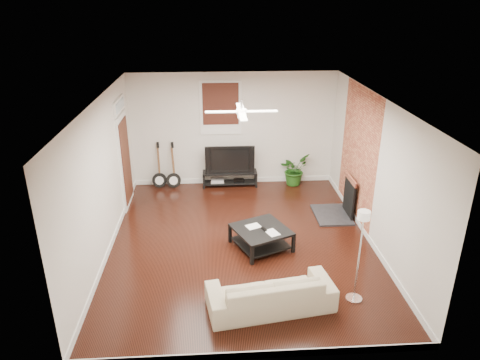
{
  "coord_description": "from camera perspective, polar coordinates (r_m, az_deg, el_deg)",
  "views": [
    {
      "loc": [
        -0.5,
        -7.48,
        4.47
      ],
      "look_at": [
        0.0,
        0.4,
        1.15
      ],
      "focal_mm": 33.19,
      "sensor_mm": 36.0,
      "label": 1
    }
  ],
  "objects": [
    {
      "name": "fireplace",
      "position": [
        9.76,
        12.78,
        -2.05
      ],
      "size": [
        0.8,
        1.1,
        0.92
      ],
      "primitive_type": "cube",
      "color": "black",
      "rests_on": "floor"
    },
    {
      "name": "guitar_right",
      "position": [
        10.96,
        -8.65,
        1.76
      ],
      "size": [
        0.41,
        0.33,
        1.16
      ],
      "primitive_type": null,
      "rotation": [
        0.0,
        0.0,
        0.23
      ],
      "color": "black",
      "rests_on": "floor"
    },
    {
      "name": "door_left",
      "position": [
        10.11,
        -14.64,
        3.47
      ],
      "size": [
        0.08,
        1.0,
        2.5
      ],
      "primitive_type": "cube",
      "color": "white",
      "rests_on": "wall_left"
    },
    {
      "name": "coffee_table",
      "position": [
        8.49,
        2.72,
        -7.43
      ],
      "size": [
        1.24,
        1.24,
        0.39
      ],
      "primitive_type": "cube",
      "rotation": [
        0.0,
        0.0,
        0.42
      ],
      "color": "black",
      "rests_on": "floor"
    },
    {
      "name": "potted_plant",
      "position": [
        11.23,
        6.95,
        1.37
      ],
      "size": [
        0.94,
        0.94,
        0.79
      ],
      "primitive_type": "imported",
      "rotation": [
        0.0,
        0.0,
        0.83
      ],
      "color": "#215618",
      "rests_on": "floor"
    },
    {
      "name": "sofa",
      "position": [
        6.98,
        3.95,
        -14.14
      ],
      "size": [
        2.02,
        1.05,
        0.56
      ],
      "primitive_type": "imported",
      "rotation": [
        0.0,
        0.0,
        3.3
      ],
      "color": "#BFA48F",
      "rests_on": "floor"
    },
    {
      "name": "tv_stand",
      "position": [
        11.12,
        -1.31,
        0.17
      ],
      "size": [
        1.35,
        0.36,
        0.38
      ],
      "primitive_type": "cube",
      "color": "black",
      "rests_on": "floor"
    },
    {
      "name": "floor_lamp",
      "position": [
        7.06,
        15.04,
        -9.52
      ],
      "size": [
        0.3,
        0.3,
        1.57
      ],
      "primitive_type": null,
      "rotation": [
        0.0,
        0.0,
        0.16
      ],
      "color": "white",
      "rests_on": "floor"
    },
    {
      "name": "room",
      "position": [
        8.1,
        0.18,
        0.54
      ],
      "size": [
        5.01,
        6.01,
        2.81
      ],
      "color": "black",
      "rests_on": "ground"
    },
    {
      "name": "tv",
      "position": [
        10.95,
        -1.34,
        2.81
      ],
      "size": [
        1.21,
        0.16,
        0.7
      ],
      "primitive_type": "imported",
      "color": "black",
      "rests_on": "tv_stand"
    },
    {
      "name": "window_back",
      "position": [
        10.75,
        -2.5,
        9.23
      ],
      "size": [
        1.0,
        0.06,
        1.3
      ],
      "primitive_type": "cube",
      "color": "#38130F",
      "rests_on": "wall_back"
    },
    {
      "name": "brick_accent",
      "position": [
        9.5,
        14.94,
        3.16
      ],
      "size": [
        0.02,
        2.2,
        2.8
      ],
      "primitive_type": "cube",
      "color": "#A24834",
      "rests_on": "floor"
    },
    {
      "name": "guitar_left",
      "position": [
        11.03,
        -10.44,
        1.76
      ],
      "size": [
        0.39,
        0.3,
        1.16
      ],
      "primitive_type": null,
      "rotation": [
        0.0,
        0.0,
        0.13
      ],
      "color": "black",
      "rests_on": "floor"
    },
    {
      "name": "ceiling_fan",
      "position": [
        7.73,
        0.19,
        8.8
      ],
      "size": [
        1.24,
        1.24,
        0.32
      ],
      "primitive_type": null,
      "color": "white",
      "rests_on": "ceiling"
    }
  ]
}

